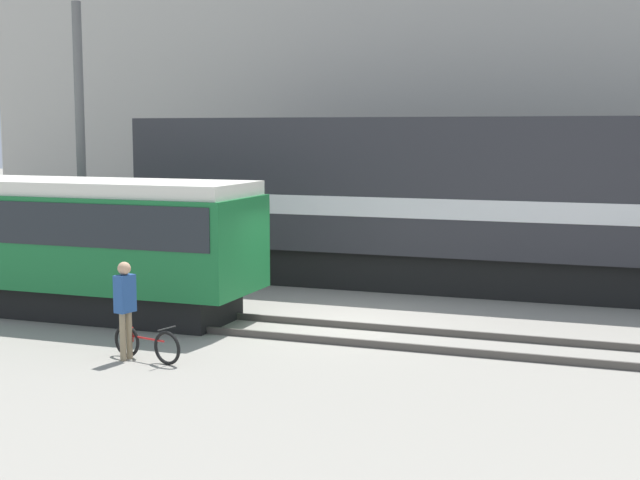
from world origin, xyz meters
TOP-DOWN VIEW (x-y plane):
  - ground_plane at (0.00, 0.00)m, footprint 120.00×120.00m
  - track_near at (0.00, -1.03)m, footprint 60.00×1.50m
  - track_far at (0.00, 5.15)m, footprint 60.00×1.51m
  - building_backdrop at (0.00, 13.74)m, footprint 35.04×6.00m
  - freight_locomotive at (1.70, 5.15)m, footprint 17.47×3.04m
  - streetcar at (-6.19, -1.03)m, footprint 9.15×2.54m
  - bicycle at (-2.17, -4.07)m, footprint 1.57×0.54m
  - person at (-2.56, -4.13)m, footprint 0.30×0.40m
  - utility_pole_center at (-7.76, 2.06)m, footprint 0.24×0.24m

SIDE VIEW (x-z plane):
  - ground_plane at x=0.00m, z-range 0.00..0.00m
  - track_near at x=0.00m, z-range 0.00..0.14m
  - track_far at x=0.00m, z-range 0.00..0.14m
  - bicycle at x=-2.17m, z-range -0.03..0.64m
  - person at x=-2.56m, z-range 0.20..1.99m
  - streetcar at x=-6.19m, z-range 0.22..3.25m
  - freight_locomotive at x=1.70m, z-range -0.17..4.87m
  - utility_pole_center at x=-7.76m, z-range 0.00..7.39m
  - building_backdrop at x=0.00m, z-range 0.00..13.92m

